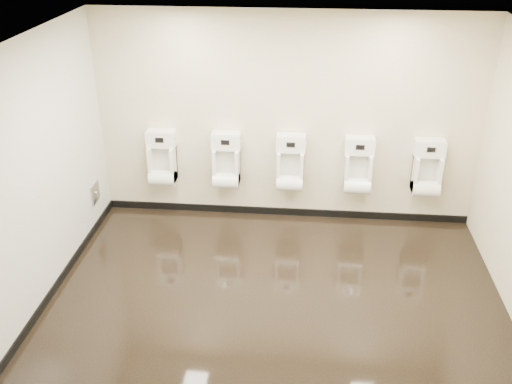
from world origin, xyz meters
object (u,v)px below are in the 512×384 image
urinal_2 (290,167)px  urinal_4 (427,172)px  urinal_1 (226,164)px  access_panel (95,193)px  urinal_0 (162,162)px  urinal_3 (358,169)px

urinal_2 → urinal_4: (1.78, 0.00, 0.00)m
urinal_1 → urinal_4: (2.63, 0.00, 0.00)m
urinal_1 → urinal_4: bearing=0.0°
access_panel → urinal_4: bearing=5.5°
access_panel → urinal_1: 1.77m
urinal_4 → urinal_1: bearing=180.0°
urinal_1 → urinal_2: size_ratio=1.00×
urinal_0 → urinal_2: 1.73m
urinal_0 → urinal_1: 0.87m
urinal_0 → urinal_1: same height
access_panel → urinal_1: size_ratio=0.34×
urinal_2 → urinal_3: bearing=0.0°
urinal_3 → urinal_2: bearing=180.0°
urinal_3 → urinal_4: same height
urinal_0 → urinal_1: size_ratio=1.00×
urinal_0 → urinal_4: size_ratio=1.00×
urinal_1 → access_panel: bearing=-166.1°
urinal_2 → urinal_1: bearing=180.0°
urinal_3 → urinal_4: (0.89, 0.00, 0.00)m
urinal_1 → urinal_2: 0.85m
access_panel → urinal_0: 0.97m
access_panel → urinal_0: (0.82, 0.42, 0.30)m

